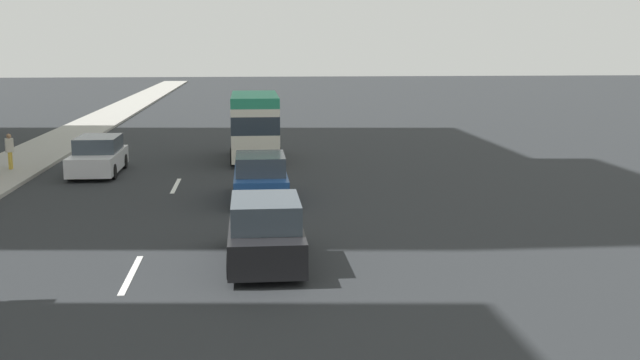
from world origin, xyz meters
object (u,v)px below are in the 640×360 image
(minibus_lead, at_px, (255,124))
(car_third, at_px, (266,232))
(car_second, at_px, (260,178))
(car_fourth, at_px, (98,156))
(pedestrian_mid_block, at_px, (10,150))

(minibus_lead, xyz_separation_m, car_third, (-17.88, -0.07, -0.93))
(car_second, bearing_deg, car_fourth, 47.43)
(car_second, xyz_separation_m, car_fourth, (6.32, 6.88, -0.03))
(car_fourth, relative_size, pedestrian_mid_block, 3.00)
(car_third, height_order, pedestrian_mid_block, car_third)
(minibus_lead, distance_m, car_second, 9.84)
(car_third, bearing_deg, car_second, -0.09)
(car_second, height_order, pedestrian_mid_block, pedestrian_mid_block)
(pedestrian_mid_block, bearing_deg, minibus_lead, -13.49)
(minibus_lead, xyz_separation_m, car_fourth, (-3.48, 6.80, -0.97))
(minibus_lead, relative_size, pedestrian_mid_block, 3.95)
(minibus_lead, height_order, car_third, minibus_lead)
(car_fourth, bearing_deg, car_third, 25.49)
(car_second, distance_m, car_fourth, 9.34)
(minibus_lead, relative_size, car_second, 1.39)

